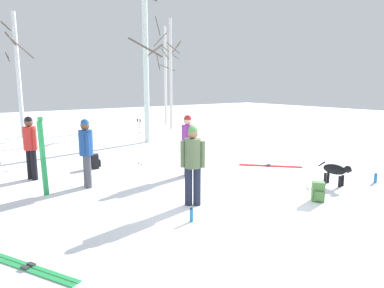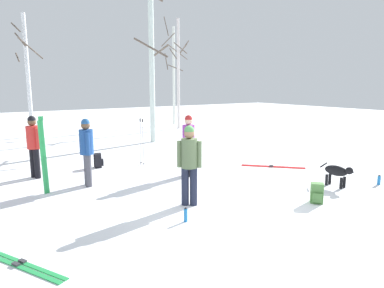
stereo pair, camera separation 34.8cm
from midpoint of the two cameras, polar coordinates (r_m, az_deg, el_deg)
name	(u,v)px [view 2 (the right image)]	position (r m, az deg, el deg)	size (l,w,h in m)	color
ground_plane	(230,207)	(7.46, 7.61, -10.25)	(60.00, 60.00, 0.00)	white
person_1	(87,148)	(8.97, -15.96, -0.61)	(0.34, 0.52, 1.72)	#4C4C56
person_2	(188,141)	(9.59, 0.45, 0.43)	(0.34, 0.49, 1.72)	black
person_3	(189,160)	(7.23, 0.93, -2.70)	(0.43, 0.36, 1.72)	#1E2338
person_4	(33,143)	(10.25, -23.86, 0.19)	(0.34, 0.49, 1.72)	black
dog	(338,172)	(9.46, 23.92, -4.24)	(0.27, 0.90, 0.57)	black
ski_pair_planted_0	(43,156)	(8.65, -22.30, -1.83)	(0.17, 0.07, 1.83)	green
ski_pair_lying_0	(273,167)	(11.13, 14.08, -3.64)	(1.47, 1.52, 0.05)	red
ski_pair_lying_1	(21,265)	(5.69, -24.75, -17.67)	(0.96, 1.63, 0.05)	green
ski_poles_0	(142,141)	(10.93, -7.40, 0.54)	(0.07, 0.28, 1.49)	#B2B2BC
backpack_0	(317,193)	(8.09, 21.11, -7.62)	(0.35, 0.34, 0.44)	#4C7F3F
backpack_1	(98,161)	(11.04, -14.36, -2.68)	(0.33, 0.30, 0.44)	black
water_bottle_0	(379,180)	(10.20, 29.38, -5.23)	(0.08, 0.08, 0.25)	#1E72BF
water_bottle_1	(186,215)	(6.60, 0.48, -11.67)	(0.07, 0.07, 0.27)	#1E72BF
birch_tree_3	(28,74)	(18.38, -25.05, 10.44)	(1.20, 1.09, 5.82)	silver
birch_tree_4	(152,65)	(15.34, -5.98, 12.88)	(1.62, 1.61, 6.59)	silver
birch_tree_5	(178,72)	(20.05, -1.77, 11.76)	(1.38, 1.40, 6.16)	silver
birch_tree_6	(173,74)	(22.22, -2.62, 11.55)	(1.29, 1.32, 6.70)	white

